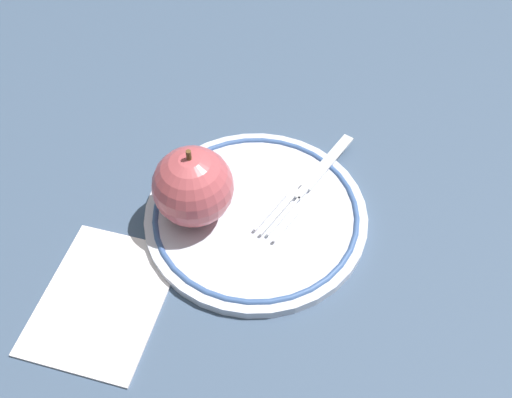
# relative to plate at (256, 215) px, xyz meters

# --- Properties ---
(ground_plane) EXTENTS (2.00, 2.00, 0.00)m
(ground_plane) POSITION_rel_plate_xyz_m (0.02, -0.01, -0.01)
(ground_plane) COLOR #3B4E68
(plate) EXTENTS (0.24, 0.24, 0.01)m
(plate) POSITION_rel_plate_xyz_m (0.00, 0.00, 0.00)
(plate) COLOR silver
(plate) RESTS_ON ground_plane
(apple_red_whole) EXTENTS (0.08, 0.08, 0.09)m
(apple_red_whole) POSITION_rel_plate_xyz_m (-0.06, -0.01, 0.05)
(apple_red_whole) COLOR #B54B52
(apple_red_whole) RESTS_ON plate
(fork) EXTENTS (0.11, 0.16, 0.00)m
(fork) POSITION_rel_plate_xyz_m (0.06, 0.05, 0.01)
(fork) COLOR silver
(fork) RESTS_ON plate
(napkin_folded) EXTENTS (0.14, 0.17, 0.01)m
(napkin_folded) POSITION_rel_plate_xyz_m (-0.14, -0.11, -0.00)
(napkin_folded) COLOR white
(napkin_folded) RESTS_ON ground_plane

